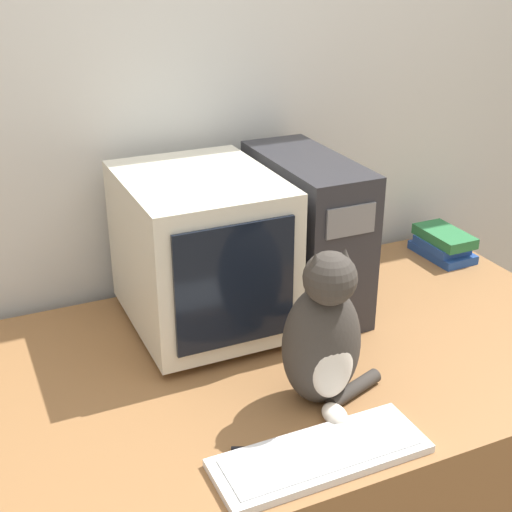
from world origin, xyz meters
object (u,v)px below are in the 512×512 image
(crt_monitor, at_px, (201,251))
(book_stack, at_px, (443,244))
(pen, at_px, (267,449))
(keyboard, at_px, (320,455))
(cat, at_px, (324,338))
(computer_tower, at_px, (306,233))

(crt_monitor, distance_m, book_stack, 0.90)
(crt_monitor, bearing_deg, pen, -96.73)
(book_stack, relative_size, pen, 1.54)
(keyboard, bearing_deg, crt_monitor, 92.24)
(keyboard, relative_size, cat, 1.17)
(crt_monitor, relative_size, keyboard, 1.04)
(crt_monitor, relative_size, pen, 3.41)
(keyboard, bearing_deg, computer_tower, 64.98)
(computer_tower, relative_size, book_stack, 2.16)
(book_stack, bearing_deg, cat, -144.74)
(keyboard, xyz_separation_m, cat, (0.10, 0.17, 0.16))
(computer_tower, xyz_separation_m, book_stack, (0.56, 0.09, -0.17))
(book_stack, bearing_deg, keyboard, -140.37)
(keyboard, xyz_separation_m, book_stack, (0.85, 0.70, 0.03))
(cat, bearing_deg, book_stack, 38.93)
(crt_monitor, relative_size, cat, 1.22)
(crt_monitor, relative_size, computer_tower, 1.03)
(pen, bearing_deg, crt_monitor, 83.27)
(pen, bearing_deg, keyboard, -38.32)
(crt_monitor, xyz_separation_m, keyboard, (0.02, -0.61, -0.21))
(crt_monitor, distance_m, cat, 0.46)
(keyboard, bearing_deg, pen, 141.68)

